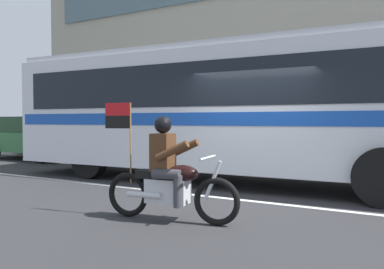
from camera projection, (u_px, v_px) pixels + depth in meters
name	position (u px, v px, depth m)	size (l,w,h in m)	color
ground_plane	(251.00, 195.00, 7.83)	(60.00, 60.00, 0.00)	#2B2B2D
sidewalk_curb	(309.00, 165.00, 12.25)	(28.00, 3.80, 0.15)	#B7B2A8
lane_center_stripe	(239.00, 200.00, 7.31)	(26.60, 0.14, 0.01)	silver
office_building_facade	(326.00, 20.00, 14.05)	(28.00, 0.89, 10.24)	gray
transit_bus	(237.00, 104.00, 9.20)	(11.82, 3.06, 3.22)	silver
motorcycle_with_rider	(169.00, 176.00, 5.77)	(2.18, 0.70, 1.78)	black
parked_sedan_curbside	(34.00, 137.00, 14.92)	(4.46, 2.02, 1.64)	#2D6638
fire_hydrant	(333.00, 154.00, 11.21)	(0.22, 0.30, 0.75)	gold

